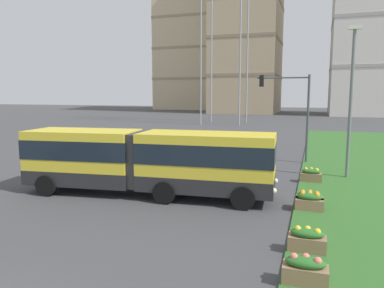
# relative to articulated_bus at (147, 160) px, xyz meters

# --- Properties ---
(articulated_bus) EXTENTS (12.01, 3.67, 3.00)m
(articulated_bus) POSITION_rel_articulated_bus_xyz_m (0.00, 0.00, 0.00)
(articulated_bus) COLOR yellow
(articulated_bus) RESTS_ON ground
(car_navy_sedan) EXTENTS (4.45, 2.12, 1.58)m
(car_navy_sedan) POSITION_rel_articulated_bus_xyz_m (-5.48, 12.73, -0.90)
(car_navy_sedan) COLOR #19234C
(car_navy_sedan) RESTS_ON ground
(flower_planter_1) EXTENTS (1.10, 0.56, 0.74)m
(flower_planter_1) POSITION_rel_articulated_bus_xyz_m (7.31, -6.41, -1.23)
(flower_planter_1) COLOR #937051
(flower_planter_1) RESTS_ON grass_median
(flower_planter_2) EXTENTS (1.10, 0.56, 0.74)m
(flower_planter_2) POSITION_rel_articulated_bus_xyz_m (7.31, -4.38, -1.23)
(flower_planter_2) COLOR #937051
(flower_planter_2) RESTS_ON grass_median
(flower_planter_3) EXTENTS (1.10, 0.56, 0.74)m
(flower_planter_3) POSITION_rel_articulated_bus_xyz_m (7.31, -0.21, -1.23)
(flower_planter_3) COLOR #937051
(flower_planter_3) RESTS_ON grass_median
(flower_planter_4) EXTENTS (1.10, 0.56, 0.74)m
(flower_planter_4) POSITION_rel_articulated_bus_xyz_m (7.31, 0.05, -1.23)
(flower_planter_4) COLOR #937051
(flower_planter_4) RESTS_ON grass_median
(flower_planter_5) EXTENTS (1.10, 0.56, 0.74)m
(flower_planter_5) POSITION_rel_articulated_bus_xyz_m (7.31, 4.99, -1.23)
(flower_planter_5) COLOR #937051
(flower_planter_5) RESTS_ON grass_median
(traffic_light_far_right) EXTENTS (3.56, 0.28, 6.04)m
(traffic_light_far_right) POSITION_rel_articulated_bus_xyz_m (5.78, 10.92, 2.48)
(traffic_light_far_right) COLOR #474C51
(traffic_light_far_right) RESTS_ON ground
(streetlight_median) EXTENTS (0.70, 0.28, 8.38)m
(streetlight_median) POSITION_rel_articulated_bus_xyz_m (9.21, 6.70, 2.97)
(streetlight_median) COLOR slate
(streetlight_median) RESTS_ON ground
(apartment_tower_west) EXTENTS (20.48, 15.01, 35.69)m
(apartment_tower_west) POSITION_rel_articulated_bus_xyz_m (-29.44, 95.14, 16.21)
(apartment_tower_west) COLOR beige
(apartment_tower_west) RESTS_ON ground
(apartment_tower_westcentre) EXTENTS (15.93, 19.85, 52.52)m
(apartment_tower_westcentre) POSITION_rel_articulated_bus_xyz_m (-9.54, 79.28, 24.63)
(apartment_tower_westcentre) COLOR tan
(apartment_tower_westcentre) RESTS_ON ground
(transmission_pylon) EXTENTS (9.00, 6.24, 33.57)m
(transmission_pylon) POSITION_rel_articulated_bus_xyz_m (-6.38, 42.09, 16.57)
(transmission_pylon) COLOR gray
(transmission_pylon) RESTS_ON ground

